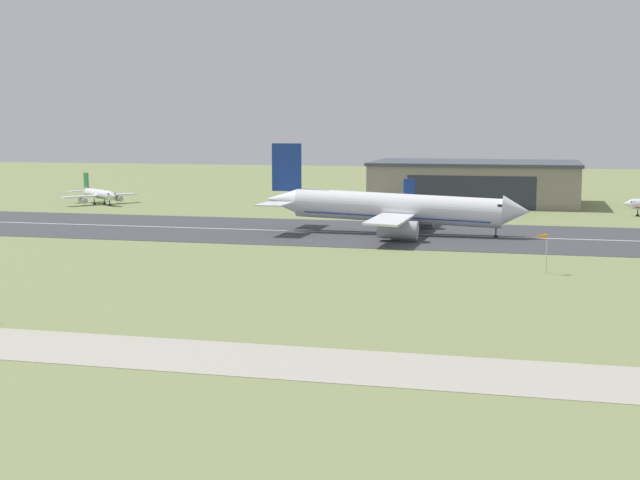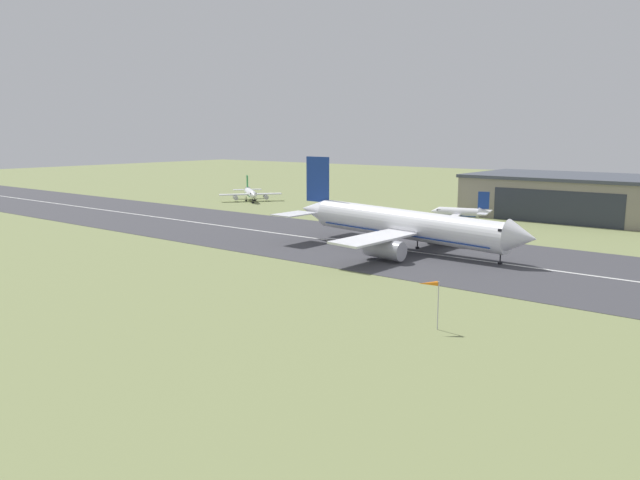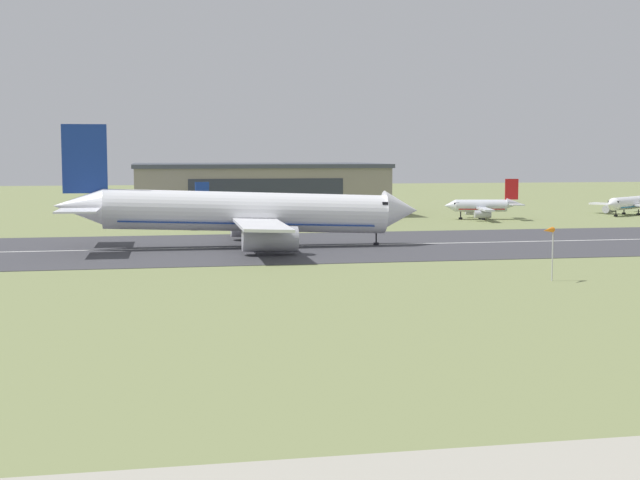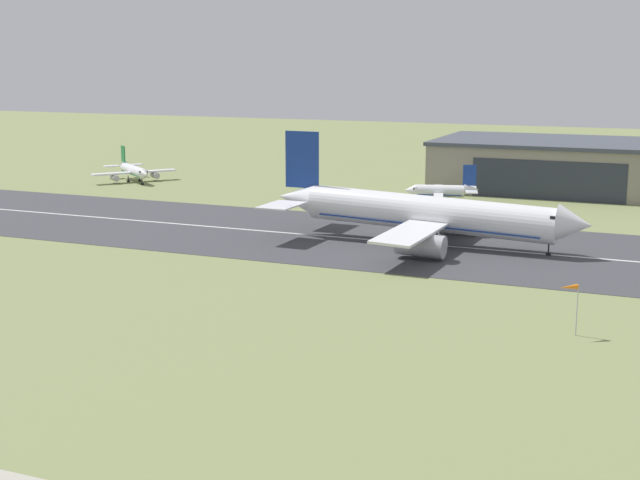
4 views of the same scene
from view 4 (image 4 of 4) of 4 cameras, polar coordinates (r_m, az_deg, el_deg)
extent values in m
plane|color=#7A8451|center=(103.08, -12.21, -6.31)|extent=(689.07, 689.07, 0.00)
cube|color=#3D3D42|center=(157.71, 1.13, 0.18)|extent=(449.07, 44.75, 0.06)
cube|color=silver|center=(157.71, 1.13, 0.19)|extent=(404.16, 0.70, 0.01)
cube|color=gray|center=(222.08, 15.05, 4.54)|extent=(56.41, 34.78, 11.05)
cube|color=#424751|center=(221.47, 15.14, 6.08)|extent=(57.41, 35.78, 0.90)
cube|color=#2D333D|center=(205.08, 14.35, 3.71)|extent=(33.85, 0.12, 8.84)
cylinder|color=white|center=(151.31, 7.01, 1.70)|extent=(42.80, 6.97, 7.24)
cone|color=white|center=(146.16, 15.99, 0.99)|extent=(5.66, 6.06, 6.09)
cone|color=white|center=(160.13, -1.49, 2.71)|extent=(7.40, 5.51, 5.55)
cube|color=black|center=(146.39, 14.89, 1.54)|extent=(1.24, 5.06, 0.47)
cube|color=navy|center=(151.60, 7.00, 1.09)|extent=(38.37, 6.57, 1.38)
cube|color=white|center=(139.28, 5.76, 0.44)|extent=(7.08, 19.78, 0.60)
cylinder|color=#A8A8B2|center=(140.76, 6.46, -0.32)|extent=(7.90, 3.86, 3.91)
cube|color=white|center=(163.34, 8.63, 2.02)|extent=(7.08, 19.78, 0.60)
cylinder|color=#A8A8B2|center=(161.86, 8.90, 1.17)|extent=(7.90, 3.86, 3.91)
cube|color=navy|center=(158.75, -1.15, 5.16)|extent=(6.45, 0.44, 10.07)
cube|color=white|center=(153.22, -2.48, 2.24)|extent=(5.86, 9.20, 0.24)
cube|color=white|center=(166.58, -0.16, 3.00)|extent=(5.86, 9.20, 0.24)
cylinder|color=black|center=(147.54, 14.42, -0.50)|extent=(0.24, 0.24, 2.50)
cylinder|color=black|center=(147.75, 14.40, -0.89)|extent=(0.84, 0.84, 0.44)
cylinder|color=black|center=(148.66, 6.69, -0.12)|extent=(0.24, 0.24, 2.50)
cylinder|color=black|center=(148.87, 6.68, -0.51)|extent=(0.84, 0.84, 0.44)
cylinder|color=black|center=(155.32, 7.49, 0.36)|extent=(0.24, 0.24, 2.50)
cylinder|color=black|center=(155.53, 7.48, -0.01)|extent=(0.84, 0.84, 0.44)
cylinder|color=white|center=(233.65, -11.83, 4.38)|extent=(13.63, 11.41, 2.53)
cone|color=white|center=(225.33, -11.15, 4.15)|extent=(3.36, 3.40, 2.53)
cone|color=white|center=(242.30, -12.49, 4.71)|extent=(3.80, 3.67, 2.28)
cube|color=black|center=(226.45, -11.26, 4.31)|extent=(2.19, 2.38, 0.44)
cube|color=#1E7238|center=(233.73, -11.82, 4.21)|extent=(12.34, 10.37, 0.20)
cube|color=white|center=(231.68, -13.24, 4.15)|extent=(7.88, 9.12, 0.40)
cylinder|color=#A8A8B2|center=(231.55, -13.01, 3.90)|extent=(3.56, 3.27, 1.57)
cube|color=white|center=(235.28, -10.39, 4.38)|extent=(7.88, 9.12, 0.40)
cylinder|color=#A8A8B2|center=(234.70, -10.52, 4.10)|extent=(3.56, 3.27, 1.57)
cube|color=#1E7238|center=(241.54, -12.49, 5.40)|extent=(2.35, 1.92, 4.31)
cube|color=white|center=(241.36, -13.22, 4.63)|extent=(4.29, 4.54, 0.24)
cube|color=white|center=(243.19, -11.76, 4.75)|extent=(4.29, 4.54, 0.24)
cylinder|color=black|center=(227.81, -11.32, 3.69)|extent=(0.24, 0.24, 1.65)
cylinder|color=black|center=(227.89, -11.31, 3.54)|extent=(0.84, 0.84, 0.44)
cylinder|color=black|center=(233.65, -12.18, 3.85)|extent=(0.24, 0.24, 1.65)
cylinder|color=black|center=(233.73, -12.17, 3.70)|extent=(0.84, 0.84, 0.44)
cylinder|color=black|center=(234.54, -11.47, 3.91)|extent=(0.24, 0.24, 1.65)
cylinder|color=black|center=(234.62, -11.46, 3.76)|extent=(0.84, 0.84, 0.44)
cylinder|color=white|center=(195.95, 7.66, 3.13)|extent=(10.86, 5.31, 2.65)
cone|color=white|center=(196.06, 5.77, 3.18)|extent=(2.99, 3.18, 2.65)
cone|color=white|center=(196.01, 9.67, 3.21)|extent=(3.69, 3.13, 2.38)
cube|color=black|center=(195.94, 6.15, 3.32)|extent=(1.65, 2.46, 0.44)
cube|color=navy|center=(196.06, 7.65, 2.92)|extent=(9.81, 4.91, 0.20)
cube|color=white|center=(202.63, 7.60, 3.28)|extent=(4.73, 10.86, 0.40)
cylinder|color=#A8A8B2|center=(201.94, 7.48, 2.95)|extent=(3.75, 2.48, 1.64)
cube|color=white|center=(189.42, 7.58, 2.70)|extent=(4.73, 10.86, 0.40)
cylinder|color=#A8A8B2|center=(190.43, 7.45, 2.43)|extent=(3.75, 2.48, 1.64)
cube|color=navy|center=(195.57, 9.56, 4.12)|extent=(2.85, 1.02, 4.50)
cube|color=white|center=(199.33, 9.61, 3.33)|extent=(3.49, 4.57, 0.24)
cube|color=white|center=(192.70, 9.67, 3.05)|extent=(3.49, 4.57, 0.24)
cylinder|color=black|center=(196.30, 6.45, 2.57)|extent=(0.24, 0.24, 1.44)
cylinder|color=black|center=(196.38, 6.45, 2.43)|extent=(0.84, 0.84, 0.44)
cylinder|color=black|center=(197.83, 7.73, 2.61)|extent=(0.24, 0.24, 1.44)
cylinder|color=black|center=(197.91, 7.72, 2.47)|extent=(0.84, 0.84, 0.44)
cylinder|color=black|center=(194.69, 7.72, 2.47)|extent=(0.24, 0.24, 1.44)
cylinder|color=black|center=(194.77, 7.72, 2.32)|extent=(0.84, 0.84, 0.44)
cylinder|color=#B7B7BC|center=(105.85, 16.12, -4.33)|extent=(0.14, 0.14, 6.04)
cone|color=orange|center=(104.47, 15.60, -2.93)|extent=(2.15, 1.90, 0.60)
camera|label=1|loc=(39.95, -135.97, -20.49)|focal=50.00mm
camera|label=2|loc=(43.12, 55.55, -3.47)|focal=35.00mm
camera|label=3|loc=(58.76, -55.15, -10.39)|focal=50.00mm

